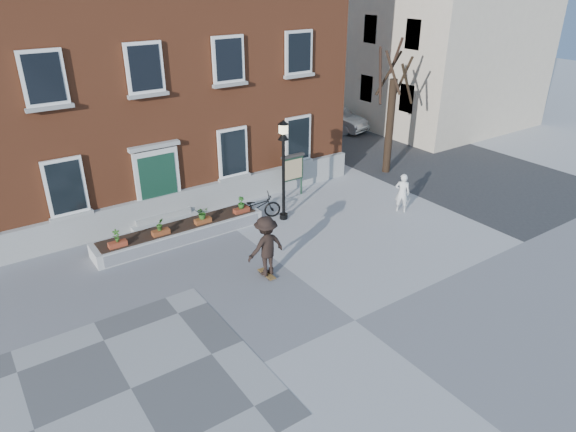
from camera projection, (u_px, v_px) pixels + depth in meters
ground at (355, 320)px, 14.22m from camera, size 100.00×100.00×0.00m
checker_patch at (131, 389)px, 11.89m from camera, size 6.00×6.00×0.01m
bicycle at (256, 207)px, 19.86m from camera, size 2.02×1.26×1.00m
parked_car at (336, 119)px, 31.03m from camera, size 2.25×4.22×1.32m
bystander at (402, 193)px, 20.34m from camera, size 0.68×0.69×1.60m
brick_building at (98, 38)px, 20.85m from camera, size 18.40×10.85×12.60m
planter_assembly at (181, 232)px, 18.40m from camera, size 6.20×1.12×1.15m
bare_tree at (391, 114)px, 23.57m from camera, size 1.83×1.83×6.16m
lamp_post at (283, 157)px, 18.97m from camera, size 0.40×0.40×3.93m
notice_board at (293, 169)px, 21.50m from camera, size 1.10×0.16×1.87m
skateboarder at (266, 246)px, 15.86m from camera, size 1.32×0.80×2.06m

